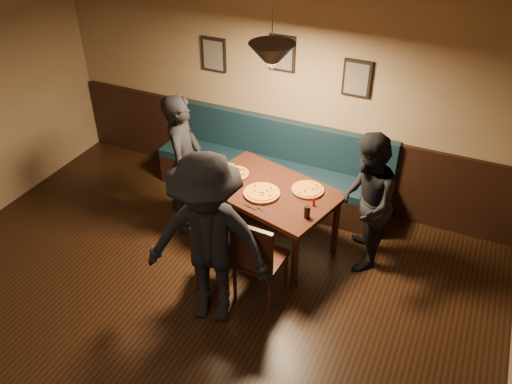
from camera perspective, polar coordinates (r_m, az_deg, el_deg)
ceiling at (r=3.20m, az=-21.34°, el=10.59°), size 7.00×7.00×0.00m
wall_back at (r=6.47m, az=2.84°, el=11.07°), size 6.00×0.00×6.00m
wainscot at (r=6.86m, az=2.53°, el=4.07°), size 5.88×0.06×1.00m
booth_bench at (r=6.64m, az=1.64°, el=2.99°), size 3.00×0.60×1.00m
picture_left at (r=6.70m, az=-4.57°, el=14.59°), size 0.32×0.04×0.42m
picture_center at (r=6.28m, az=2.85°, el=14.73°), size 0.32×0.04×0.42m
picture_right at (r=6.08m, az=10.85°, el=11.97°), size 0.32×0.04×0.42m
pendant_lamp at (r=5.02m, az=1.72°, el=14.43°), size 0.44×0.44×0.25m
dining_table at (r=5.93m, az=1.41°, el=-2.74°), size 1.63×1.27×0.77m
chair_near_left at (r=5.42m, az=-4.49°, el=-6.51°), size 0.46×0.46×0.85m
chair_near_right at (r=5.23m, az=0.51°, el=-6.98°), size 0.47×0.47×1.01m
diner_left at (r=6.05m, az=-7.73°, el=3.02°), size 0.56×0.70×1.69m
diner_right at (r=5.58m, az=11.73°, el=-1.18°), size 0.75×0.88×1.56m
diner_front at (r=4.79m, az=-5.22°, el=-5.50°), size 1.28×0.90×1.82m
pizza_a at (r=5.93m, az=-2.30°, el=2.01°), size 0.42×0.42×0.04m
pizza_b at (r=5.59m, az=0.62°, el=-0.12°), size 0.44×0.44×0.04m
pizza_c at (r=5.68m, az=5.61°, el=0.25°), size 0.40×0.40×0.04m
soda_glass at (r=5.27m, az=5.55°, el=-2.14°), size 0.08×0.08×0.13m
tabasco_bottle at (r=5.45m, az=6.27°, el=-0.97°), size 0.03×0.03×0.12m
napkin_a at (r=6.10m, az=-3.08°, el=2.83°), size 0.16×0.16×0.01m
napkin_b at (r=5.70m, az=-4.93°, el=0.26°), size 0.16×0.16×0.01m
cutlery_set at (r=5.39m, az=-0.05°, el=-1.86°), size 0.18×0.07×0.00m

